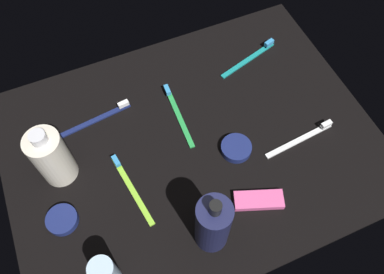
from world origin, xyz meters
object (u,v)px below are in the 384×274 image
deodorant_stick (105,274)px  cream_tin_left (236,148)px  toothbrush_green (177,112)px  toothbrush_lime (130,185)px  toothbrush_navy (100,117)px  bodywash_bottle (52,157)px  lotion_bottle (213,224)px  toothbrush_teal (251,57)px  toothbrush_white (303,137)px  snack_bar_pink (259,200)px  cream_tin_right (62,220)px

deodorant_stick → cream_tin_left: size_ratio=1.39×
toothbrush_green → toothbrush_lime: 21.35cm
toothbrush_navy → toothbrush_green: bearing=-18.6°
bodywash_bottle → toothbrush_green: 30.37cm
lotion_bottle → toothbrush_green: size_ratio=1.02×
toothbrush_green → toothbrush_teal: size_ratio=1.02×
bodywash_bottle → toothbrush_teal: 55.46cm
toothbrush_white → toothbrush_navy: bearing=150.1°
cream_tin_left → snack_bar_pink: bearing=-95.0°
toothbrush_lime → cream_tin_right: toothbrush_lime is taller
toothbrush_lime → cream_tin_left: bearing=-2.4°
lotion_bottle → deodorant_stick: lotion_bottle is taller
toothbrush_lime → toothbrush_teal: bearing=28.1°
toothbrush_green → toothbrush_teal: 25.67cm
lotion_bottle → toothbrush_white: lotion_bottle is taller
toothbrush_white → cream_tin_right: size_ratio=2.78×
toothbrush_white → cream_tin_right: (-55.79, 2.71, 0.26)cm
lotion_bottle → snack_bar_pink: bearing=12.7°
cream_tin_right → toothbrush_teal: bearing=22.8°
deodorant_stick → cream_tin_left: 38.24cm
lotion_bottle → toothbrush_green: 31.52cm
toothbrush_white → snack_bar_pink: size_ratio=1.73×
toothbrush_navy → cream_tin_right: bearing=-123.8°
toothbrush_navy → toothbrush_white: bearing=-29.9°
bodywash_bottle → deodorant_stick: (3.06, -25.79, -2.50)cm
cream_tin_left → cream_tin_right: (-40.24, -0.77, -0.03)cm
lotion_bottle → toothbrush_teal: lotion_bottle is taller
toothbrush_teal → cream_tin_left: bearing=-124.7°
toothbrush_lime → snack_bar_pink: 27.69cm
toothbrush_green → snack_bar_pink: toothbrush_green is taller
lotion_bottle → toothbrush_white: size_ratio=1.02×
toothbrush_teal → snack_bar_pink: 39.56cm
deodorant_stick → toothbrush_navy: bearing=76.4°
lotion_bottle → deodorant_stick: size_ratio=1.90×
cream_tin_left → bodywash_bottle: bearing=164.7°
lotion_bottle → toothbrush_navy: lotion_bottle is taller
deodorant_stick → snack_bar_pink: deodorant_stick is taller
cream_tin_left → cream_tin_right: 40.25cm
toothbrush_green → toothbrush_teal: bearing=18.8°
toothbrush_green → toothbrush_white: size_ratio=1.00×
lotion_bottle → snack_bar_pink: 14.54cm
snack_bar_pink → toothbrush_green: bearing=125.5°
toothbrush_green → cream_tin_left: toothbrush_green is taller
toothbrush_green → toothbrush_navy: size_ratio=1.00×
snack_bar_pink → cream_tin_right: bearing=-176.7°
snack_bar_pink → bodywash_bottle: bearing=168.2°
toothbrush_lime → cream_tin_left: 25.06cm
lotion_bottle → toothbrush_white: 32.31cm
toothbrush_lime → toothbrush_teal: (40.84, 21.78, 0.00)cm
bodywash_bottle → cream_tin_right: 13.07cm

